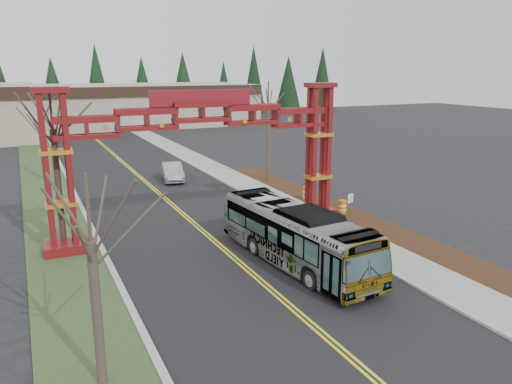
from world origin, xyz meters
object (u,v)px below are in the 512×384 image
bare_tree_median_near (91,242)px  transit_bus (295,236)px  barrel_mid (322,201)px  gateway_arch (202,136)px  silver_sedan (172,172)px  street_sign (350,203)px  retail_building_east (140,104)px  barrel_north (307,194)px  bare_tree_right_far (268,107)px  bare_tree_median_far (39,124)px  bare_tree_median_mid (53,130)px  barrel_south (342,207)px

bare_tree_median_near → transit_bus: bearing=30.2°
barrel_mid → gateway_arch: bearing=-169.5°
silver_sedan → barrel_mid: (7.22, -13.41, -0.26)m
street_sign → retail_building_east: bearing=88.9°
silver_sedan → barrel_north: (7.20, -11.27, -0.24)m
bare_tree_right_far → barrel_north: size_ratio=7.98×
retail_building_east → bare_tree_median_near: size_ratio=5.52×
transit_bus → barrel_north: (7.01, 10.55, -0.99)m
transit_bus → silver_sedan: size_ratio=2.31×
bare_tree_median_far → barrel_mid: bare_tree_median_far is taller
gateway_arch → silver_sedan: bearing=81.2°
retail_building_east → barrel_mid: retail_building_east is taller
gateway_arch → silver_sedan: (2.35, 15.18, -5.20)m
barrel_north → barrel_mid: bearing=-89.5°
bare_tree_right_far → street_sign: bearing=-94.9°
bare_tree_median_near → barrel_mid: bearing=39.6°
street_sign → barrel_north: bearing=83.4°
street_sign → silver_sedan: bearing=109.9°
transit_bus → bare_tree_right_far: bare_tree_right_far is taller
silver_sedan → bare_tree_median_far: (-10.35, 4.95, 4.24)m
bare_tree_right_far → transit_bus: bearing=-112.5°
transit_bus → barrel_mid: bearing=44.9°
silver_sedan → barrel_north: size_ratio=4.37×
transit_bus → bare_tree_median_mid: 13.90m
bare_tree_right_far → barrel_mid: bare_tree_right_far is taller
transit_bus → bare_tree_median_far: size_ratio=1.56×
barrel_south → transit_bus: bearing=-139.1°
bare_tree_median_far → barrel_south: bearing=-48.7°
bare_tree_median_near → silver_sedan: bearing=69.7°
bare_tree_median_mid → barrel_south: size_ratio=8.80×
bare_tree_median_near → street_sign: (16.79, 10.12, -3.25)m
bare_tree_right_far → street_sign: (-1.21, -13.99, -4.97)m
bare_tree_median_far → street_sign: bearing=-53.6°
transit_bus → bare_tree_median_far: bare_tree_median_far is taller
street_sign → gateway_arch: bearing=163.3°
bare_tree_median_mid → street_sign: bearing=-11.8°
bare_tree_right_far → barrel_mid: 11.31m
silver_sedan → retail_building_east: bearing=90.4°
gateway_arch → barrel_north: bearing=22.3°
retail_building_east → bare_tree_median_far: (-18.00, -41.83, 1.51)m
barrel_north → barrel_south: bearing=-85.3°
silver_sedan → bare_tree_median_near: bare_tree_median_near is taller
bare_tree_median_far → barrel_south: size_ratio=7.01×
silver_sedan → bare_tree_median_near: bearing=-100.7°
gateway_arch → barrel_south: gateway_arch is taller
transit_bus → barrel_south: 9.78m
gateway_arch → retail_building_east: bearing=80.8°
barrel_south → barrel_north: size_ratio=0.92×
retail_building_east → bare_tree_right_far: size_ratio=4.36×
silver_sedan → bare_tree_right_far: bearing=-16.9°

